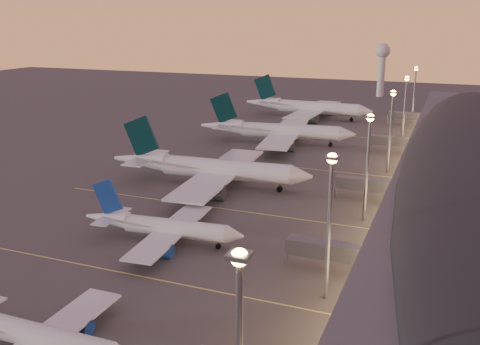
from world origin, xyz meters
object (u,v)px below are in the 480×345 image
(airliner_narrow_north, at_px, (162,227))
(radar_tower, at_px, (382,61))
(airliner_wide_far, at_px, (307,107))
(airliner_wide_near, at_px, (209,168))
(airliner_narrow_south, at_px, (32,335))
(airliner_wide_mid, at_px, (276,131))

(airliner_narrow_north, bearing_deg, radar_tower, 82.43)
(airliner_narrow_north, distance_m, radar_tower, 250.16)
(airliner_wide_far, bearing_deg, airliner_narrow_north, -83.25)
(airliner_wide_near, bearing_deg, airliner_narrow_south, -86.82)
(airliner_wide_near, xyz_separation_m, radar_tower, (20.47, 208.03, 16.85))
(airliner_narrow_south, xyz_separation_m, airliner_wide_far, (-13.41, 201.34, 2.11))
(airliner_narrow_south, bearing_deg, airliner_wide_mid, 93.48)
(airliner_narrow_south, distance_m, radar_tower, 292.38)
(airliner_narrow_north, relative_size, airliner_wide_far, 0.58)
(airliner_narrow_north, distance_m, airliner_wide_far, 159.23)
(airliner_narrow_north, relative_size, airliner_wide_near, 0.61)
(airliner_narrow_south, relative_size, airliner_wide_mid, 0.56)
(airliner_narrow_north, height_order, radar_tower, radar_tower)
(airliner_wide_mid, bearing_deg, airliner_narrow_south, -93.35)
(airliner_narrow_north, xyz_separation_m, airliner_wide_near, (-8.06, 41.13, 1.61))
(airliner_narrow_south, relative_size, airliner_narrow_north, 0.92)
(airliner_wide_mid, distance_m, airliner_wide_far, 58.97)
(radar_tower, bearing_deg, airliner_wide_mid, -97.36)
(airliner_narrow_south, bearing_deg, radar_tower, 87.67)
(airliner_narrow_south, distance_m, airliner_wide_far, 201.80)
(airliner_wide_far, xyz_separation_m, radar_tower, (22.78, 90.29, 16.61))
(airliner_narrow_south, relative_size, radar_tower, 1.05)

